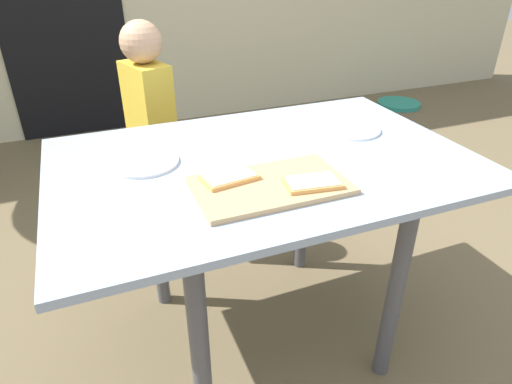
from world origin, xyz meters
TOP-DOWN VIEW (x-y plane):
  - ground_plane at (0.00, 0.00)m, footprint 16.00×16.00m
  - house_door at (-0.55, 2.58)m, footprint 0.90×0.02m
  - dining_table at (0.00, 0.00)m, footprint 1.35×0.89m
  - cutting_board at (-0.06, -0.19)m, footprint 0.43×0.26m
  - pizza_slice_near_right at (0.05, -0.24)m, footprint 0.17×0.12m
  - pizza_slice_far_left at (-0.16, -0.12)m, footprint 0.17×0.12m
  - plate_white_left at (-0.37, 0.11)m, footprint 0.22×0.22m
  - plate_white_right at (0.40, 0.11)m, footprint 0.22×0.22m
  - child_left at (-0.24, 0.76)m, footprint 0.21×0.27m
  - garden_hose_coil at (2.34, 2.16)m, footprint 0.40×0.40m

SIDE VIEW (x-z plane):
  - ground_plane at x=0.00m, z-range 0.00..0.00m
  - garden_hose_coil at x=2.34m, z-range 0.00..0.04m
  - child_left at x=-0.24m, z-range 0.09..1.21m
  - dining_table at x=0.00m, z-range 0.28..1.06m
  - plate_white_left at x=-0.37m, z-range 0.78..0.79m
  - plate_white_right at x=0.40m, z-range 0.78..0.79m
  - cutting_board at x=-0.06m, z-range 0.78..0.80m
  - pizza_slice_near_right at x=0.05m, z-range 0.80..0.81m
  - pizza_slice_far_left at x=-0.16m, z-range 0.80..0.81m
  - house_door at x=-0.55m, z-range 0.00..2.00m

